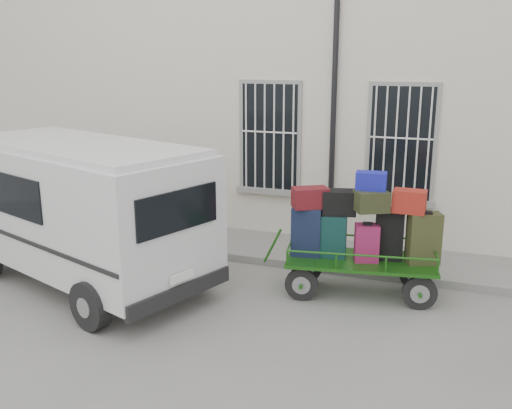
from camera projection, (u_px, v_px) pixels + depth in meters
name	position (u px, v px, depth m)	size (l,w,h in m)	color
ground	(237.00, 292.00, 9.72)	(80.00, 80.00, 0.00)	slate
building	(318.00, 94.00, 13.97)	(24.00, 5.15, 6.00)	beige
sidewalk	(276.00, 248.00, 11.71)	(24.00, 1.70, 0.15)	slate
luggage_cart	(360.00, 234.00, 9.38)	(2.92, 1.47, 2.11)	black
van	(81.00, 204.00, 9.81)	(5.35, 3.63, 2.50)	silver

